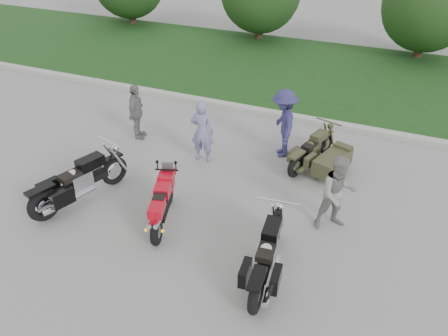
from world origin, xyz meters
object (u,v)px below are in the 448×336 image
at_px(cruiser_left, 76,184).
at_px(person_grey, 338,193).
at_px(person_denim, 283,124).
at_px(person_stripe, 202,131).
at_px(person_back, 136,112).
at_px(cruiser_sidecar, 323,158).
at_px(cruiser_right, 266,258).
at_px(sportbike_red, 162,203).

xyz_separation_m(cruiser_left, person_grey, (5.48, 1.46, 0.34)).
bearing_deg(cruiser_left, person_denim, 65.22).
relative_size(person_stripe, person_back, 1.05).
xyz_separation_m(person_stripe, person_back, (-2.24, 0.40, -0.04)).
xyz_separation_m(person_stripe, person_denim, (1.82, 1.07, 0.09)).
height_order(cruiser_sidecar, person_stripe, person_stripe).
bearing_deg(person_grey, person_denim, 95.26).
bearing_deg(person_grey, person_back, 130.99).
relative_size(person_grey, person_back, 1.06).
bearing_deg(cruiser_right, person_denim, 97.05).
bearing_deg(cruiser_right, person_stripe, 124.54).
height_order(person_stripe, person_back, person_stripe).
bearing_deg(person_grey, person_stripe, 127.39).
xyz_separation_m(cruiser_right, person_grey, (0.85, 1.97, 0.38)).
height_order(sportbike_red, person_stripe, person_stripe).
relative_size(cruiser_left, person_denim, 1.34).
relative_size(cruiser_right, person_denim, 1.28).
bearing_deg(person_denim, person_stripe, -85.32).
relative_size(cruiser_left, person_back, 1.56).
relative_size(sportbike_red, cruiser_sidecar, 0.90).
height_order(person_grey, person_denim, person_denim).
relative_size(sportbike_red, cruiser_left, 0.74).
distance_m(cruiser_sidecar, person_grey, 2.20).
relative_size(cruiser_left, cruiser_right, 1.04).
distance_m(sportbike_red, person_denim, 4.06).
bearing_deg(person_back, cruiser_right, -140.17).
relative_size(cruiser_right, person_stripe, 1.42).
xyz_separation_m(cruiser_sidecar, person_grey, (0.70, -2.04, 0.46)).
height_order(cruiser_left, cruiser_sidecar, cruiser_left).
xyz_separation_m(person_grey, person_denim, (-1.88, 2.42, 0.08)).
distance_m(cruiser_left, person_denim, 5.30).
xyz_separation_m(cruiser_sidecar, person_stripe, (-3.00, -0.69, 0.46)).
bearing_deg(cruiser_sidecar, person_denim, 179.43).
distance_m(person_grey, person_back, 6.19).
relative_size(person_grey, person_denim, 0.91).
relative_size(sportbike_red, person_denim, 0.99).
xyz_separation_m(sportbike_red, person_back, (-2.59, 3.09, 0.27)).
relative_size(sportbike_red, cruiser_right, 0.77).
relative_size(cruiser_sidecar, person_stripe, 1.22).
bearing_deg(sportbike_red, cruiser_right, -32.14).
distance_m(cruiser_left, cruiser_sidecar, 5.92).
height_order(cruiser_left, person_back, person_back).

